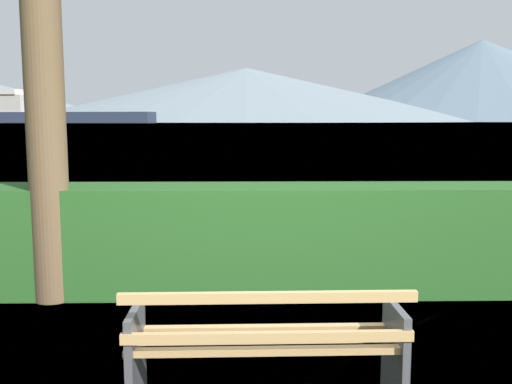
# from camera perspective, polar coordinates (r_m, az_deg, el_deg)

# --- Properties ---
(water_surface) EXTENTS (620.00, 620.00, 0.00)m
(water_surface) POSITION_cam_1_polar(r_m,az_deg,el_deg) (311.88, -0.97, 6.95)
(water_surface) COLOR #7A99A8
(water_surface) RESTS_ON ground_plane
(park_bench) EXTENTS (1.80, 0.60, 0.87)m
(park_bench) POSITION_cam_1_polar(r_m,az_deg,el_deg) (3.81, 1.09, -15.21)
(park_bench) COLOR tan
(park_bench) RESTS_ON ground_plane
(hedge_row) EXTENTS (8.75, 0.85, 1.17)m
(hedge_row) POSITION_cam_1_polar(r_m,az_deg,el_deg) (6.27, 0.22, -4.69)
(hedge_row) COLOR #285B23
(hedge_row) RESTS_ON ground_plane
(cargo_ship_large) EXTENTS (98.92, 32.28, 18.13)m
(cargo_ship_large) POSITION_cam_1_polar(r_m,az_deg,el_deg) (328.23, -19.80, 7.43)
(cargo_ship_large) COLOR #2D384C
(cargo_ship_large) RESTS_ON water_surface
(distant_hills) EXTENTS (925.42, 447.60, 81.93)m
(distant_hills) POSITION_cam_1_polar(r_m,az_deg,el_deg) (573.76, -1.10, 10.30)
(distant_hills) COLOR gray
(distant_hills) RESTS_ON ground_plane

